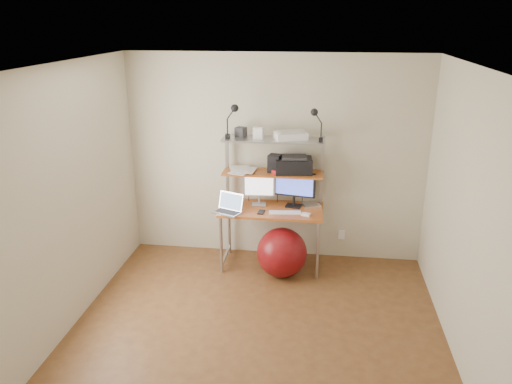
{
  "coord_description": "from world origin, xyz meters",
  "views": [
    {
      "loc": [
        0.54,
        -4.0,
        2.88
      ],
      "look_at": [
        -0.15,
        1.15,
        1.04
      ],
      "focal_mm": 35.0,
      "sensor_mm": 36.0,
      "label": 1
    }
  ],
  "objects_px": {
    "exercise_ball": "(282,253)",
    "monitor_silver": "(259,187)",
    "printer": "(294,165)",
    "monitor_black": "(294,186)",
    "laptop": "(229,208)"
  },
  "relations": [
    {
      "from": "exercise_ball",
      "to": "monitor_silver",
      "type": "bearing_deg",
      "value": 131.56
    },
    {
      "from": "printer",
      "to": "exercise_ball",
      "type": "bearing_deg",
      "value": -109.26
    },
    {
      "from": "monitor_silver",
      "to": "printer",
      "type": "xyz_separation_m",
      "value": [
        0.4,
        0.03,
        0.29
      ]
    },
    {
      "from": "monitor_black",
      "to": "laptop",
      "type": "relative_size",
      "value": 1.3
    },
    {
      "from": "monitor_silver",
      "to": "monitor_black",
      "type": "height_order",
      "value": "monitor_black"
    },
    {
      "from": "monitor_silver",
      "to": "printer",
      "type": "bearing_deg",
      "value": -1.91
    },
    {
      "from": "printer",
      "to": "monitor_black",
      "type": "bearing_deg",
      "value": -67.57
    },
    {
      "from": "monitor_black",
      "to": "exercise_ball",
      "type": "relative_size",
      "value": 0.86
    },
    {
      "from": "monitor_silver",
      "to": "exercise_ball",
      "type": "relative_size",
      "value": 0.71
    },
    {
      "from": "printer",
      "to": "exercise_ball",
      "type": "distance_m",
      "value": 1.03
    },
    {
      "from": "monitor_black",
      "to": "printer",
      "type": "height_order",
      "value": "printer"
    },
    {
      "from": "laptop",
      "to": "printer",
      "type": "distance_m",
      "value": 0.91
    },
    {
      "from": "monitor_black",
      "to": "printer",
      "type": "distance_m",
      "value": 0.25
    },
    {
      "from": "monitor_silver",
      "to": "exercise_ball",
      "type": "distance_m",
      "value": 0.82
    },
    {
      "from": "monitor_black",
      "to": "exercise_ball",
      "type": "xyz_separation_m",
      "value": [
        -0.1,
        -0.36,
        -0.7
      ]
    }
  ]
}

